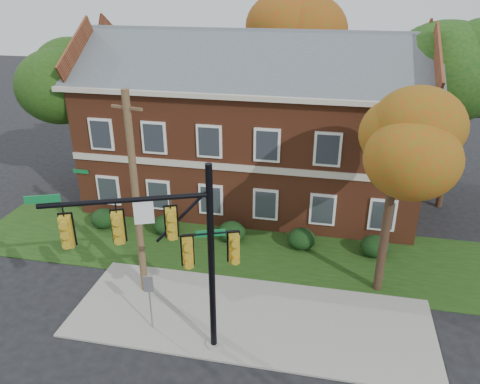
% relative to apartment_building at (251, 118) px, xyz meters
% --- Properties ---
extents(ground, '(120.00, 120.00, 0.00)m').
position_rel_apartment_building_xyz_m(ground, '(2.00, -11.95, -4.99)').
color(ground, black).
rests_on(ground, ground).
extents(sidewalk, '(14.00, 5.00, 0.08)m').
position_rel_apartment_building_xyz_m(sidewalk, '(2.00, -10.95, -4.95)').
color(sidewalk, gray).
rests_on(sidewalk, ground).
extents(grass_strip, '(30.00, 6.00, 0.04)m').
position_rel_apartment_building_xyz_m(grass_strip, '(2.00, -5.95, -4.97)').
color(grass_strip, '#193811').
rests_on(grass_strip, ground).
extents(apartment_building, '(18.80, 8.80, 9.74)m').
position_rel_apartment_building_xyz_m(apartment_building, '(0.00, 0.00, 0.00)').
color(apartment_building, brown).
rests_on(apartment_building, ground).
extents(hedge_far_left, '(1.40, 1.26, 1.05)m').
position_rel_apartment_building_xyz_m(hedge_far_left, '(-7.00, -5.25, -4.46)').
color(hedge_far_left, black).
rests_on(hedge_far_left, ground).
extents(hedge_left, '(1.40, 1.26, 1.05)m').
position_rel_apartment_building_xyz_m(hedge_left, '(-3.50, -5.25, -4.46)').
color(hedge_left, black).
rests_on(hedge_left, ground).
extents(hedge_center, '(1.40, 1.26, 1.05)m').
position_rel_apartment_building_xyz_m(hedge_center, '(0.00, -5.25, -4.46)').
color(hedge_center, black).
rests_on(hedge_center, ground).
extents(hedge_right, '(1.40, 1.26, 1.05)m').
position_rel_apartment_building_xyz_m(hedge_right, '(3.50, -5.25, -4.46)').
color(hedge_right, black).
rests_on(hedge_right, ground).
extents(hedge_far_right, '(1.40, 1.26, 1.05)m').
position_rel_apartment_building_xyz_m(hedge_far_right, '(7.00, -5.25, -4.46)').
color(hedge_far_right, black).
rests_on(hedge_far_right, ground).
extents(tree_near_right, '(4.50, 4.25, 8.58)m').
position_rel_apartment_building_xyz_m(tree_near_right, '(7.22, -8.09, 1.68)').
color(tree_near_right, black).
rests_on(tree_near_right, ground).
extents(tree_left_rear, '(5.40, 5.10, 8.88)m').
position_rel_apartment_building_xyz_m(tree_left_rear, '(-9.73, -1.12, 1.69)').
color(tree_left_rear, black).
rests_on(tree_left_rear, ground).
extents(tree_right_rear, '(6.30, 5.95, 10.62)m').
position_rel_apartment_building_xyz_m(tree_right_rear, '(11.31, 0.86, 3.13)').
color(tree_right_rear, black).
rests_on(tree_right_rear, ground).
extents(tree_far_rear, '(6.84, 6.46, 11.52)m').
position_rel_apartment_building_xyz_m(tree_far_rear, '(1.34, 7.84, 3.86)').
color(tree_far_rear, black).
rests_on(tree_far_rear, ground).
extents(traffic_signal, '(6.01, 2.45, 7.12)m').
position_rel_apartment_building_xyz_m(traffic_signal, '(-0.19, -13.20, -0.57)').
color(traffic_signal, gray).
rests_on(traffic_signal, ground).
extents(utility_pole, '(1.33, 0.41, 8.63)m').
position_rel_apartment_building_xyz_m(utility_pole, '(-2.73, -10.08, -0.61)').
color(utility_pole, brown).
rests_on(utility_pole, ground).
extents(sign_post, '(0.35, 0.11, 2.40)m').
position_rel_apartment_building_xyz_m(sign_post, '(-1.53, -12.29, -3.36)').
color(sign_post, slate).
rests_on(sign_post, ground).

